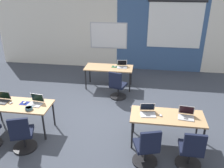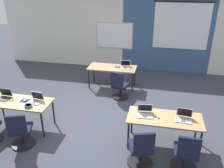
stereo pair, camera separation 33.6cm
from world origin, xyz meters
name	(u,v)px [view 2 (the right image)]	position (x,y,z in m)	size (l,w,h in m)	color
ground_plane	(95,121)	(0.00, 0.00, 0.00)	(24.00, 24.00, 0.00)	#383D47
back_wall_assembly	(124,34)	(0.06, 4.19, 1.41)	(10.00, 0.27, 2.80)	silver
desk_near_left	(19,104)	(-1.75, -0.60, 0.66)	(1.60, 0.70, 0.72)	tan
desk_near_right	(165,120)	(1.75, -0.60, 0.66)	(1.60, 0.70, 0.72)	tan
desk_far_center	(112,69)	(0.00, 2.20, 0.66)	(1.60, 0.70, 0.72)	tan
laptop_near_left_inner	(36,100)	(-1.32, -0.52, 0.77)	(0.36, 0.32, 0.23)	#9E9EA3
mousepad_near_left_inner	(25,101)	(-1.60, -0.54, 0.72)	(0.22, 0.19, 0.00)	navy
mouse_near_left_inner	(25,100)	(-1.60, -0.54, 0.74)	(0.08, 0.11, 0.03)	silver
chair_near_left_inner	(21,133)	(-1.31, -1.32, 0.38)	(0.56, 0.61, 0.92)	black
laptop_far_right	(125,66)	(0.44, 2.28, 0.77)	(0.37, 0.35, 0.23)	silver
mousepad_far_right	(118,67)	(0.20, 2.26, 0.72)	(0.22, 0.19, 0.00)	#23512D
mouse_far_right	(118,66)	(0.20, 2.26, 0.74)	(0.08, 0.11, 0.03)	#B2B2B7
chair_far_right	(119,87)	(0.40, 1.41, 0.38)	(0.54, 0.60, 0.92)	black
laptop_near_right_inner	(145,113)	(1.32, -0.58, 0.77)	(0.37, 0.35, 0.23)	#B7B7BC
mouse_near_right_inner	(158,117)	(1.60, -0.63, 0.74)	(0.09, 0.11, 0.03)	#B2B2B7
chair_near_right_inner	(141,151)	(1.33, -1.36, 0.38)	(0.55, 0.60, 0.92)	black
laptop_near_right_end	(184,117)	(2.14, -0.59, 0.77)	(0.36, 0.32, 0.23)	#B7B7BC
chair_near_right_end	(186,155)	(2.18, -1.31, 0.38)	(0.52, 0.54, 0.92)	black
laptop_near_left_end	(4,96)	(-2.19, -0.52, 0.77)	(0.34, 0.30, 0.23)	#333338
mouse_near_left_end	(12,100)	(-1.92, -0.59, 0.74)	(0.08, 0.11, 0.03)	silver
snack_bowl	(28,106)	(-1.36, -0.80, 0.76)	(0.18, 0.18, 0.06)	#3D6070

